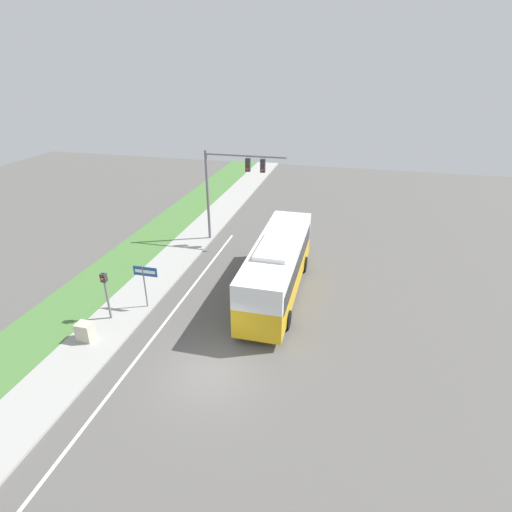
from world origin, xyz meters
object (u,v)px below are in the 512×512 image
at_px(signal_gantry, 229,179).
at_px(utility_cabinet, 85,331).
at_px(bus, 278,264).
at_px(street_sign, 145,278).
at_px(pedestrian_signal, 106,289).

relative_size(signal_gantry, utility_cabinet, 7.28).
distance_m(bus, street_sign, 7.32).
height_order(bus, pedestrian_signal, bus).
relative_size(signal_gantry, pedestrian_signal, 2.45).
distance_m(bus, utility_cabinet, 10.56).
relative_size(bus, signal_gantry, 1.53).
distance_m(pedestrian_signal, utility_cabinet, 2.32).
distance_m(bus, signal_gantry, 8.74).
xyz_separation_m(pedestrian_signal, street_sign, (1.42, 1.49, -0.00)).
xyz_separation_m(pedestrian_signal, utility_cabinet, (-0.13, -1.90, -1.31)).
bearing_deg(bus, utility_cabinet, -140.80).
xyz_separation_m(bus, utility_cabinet, (-8.12, -6.62, -1.35)).
bearing_deg(pedestrian_signal, signal_gantry, 74.68).
height_order(bus, utility_cabinet, bus).
bearing_deg(bus, signal_gantry, 126.11).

